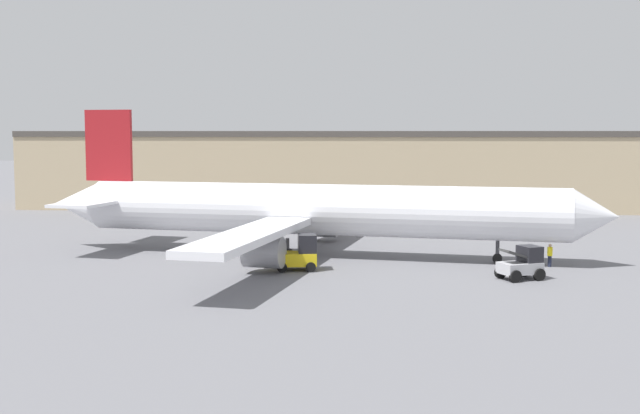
% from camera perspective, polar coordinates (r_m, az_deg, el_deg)
% --- Properties ---
extents(ground_plane, '(400.00, 400.00, 0.00)m').
position_cam_1_polar(ground_plane, '(62.39, 0.00, -3.52)').
color(ground_plane, slate).
extents(terminal_building, '(84.78, 15.19, 9.75)m').
position_cam_1_polar(terminal_building, '(102.87, 2.82, 2.70)').
color(terminal_building, tan).
rests_on(terminal_building, ground_plane).
extents(airplane, '(44.94, 40.34, 11.44)m').
position_cam_1_polar(airplane, '(62.18, -0.87, -0.22)').
color(airplane, white).
rests_on(airplane, ground_plane).
extents(ground_crew_worker, '(0.36, 0.36, 1.66)m').
position_cam_1_polar(ground_crew_worker, '(59.73, 16.03, -3.27)').
color(ground_crew_worker, '#1E2338').
rests_on(ground_crew_worker, ground_plane).
extents(baggage_tug, '(3.08, 2.47, 2.51)m').
position_cam_1_polar(baggage_tug, '(56.05, -1.46, -3.37)').
color(baggage_tug, yellow).
rests_on(baggage_tug, ground_plane).
extents(belt_loader_truck, '(3.24, 2.92, 2.18)m').
position_cam_1_polar(belt_loader_truck, '(54.20, 14.21, -3.93)').
color(belt_loader_truck, '#B2B2B7').
rests_on(belt_loader_truck, ground_plane).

